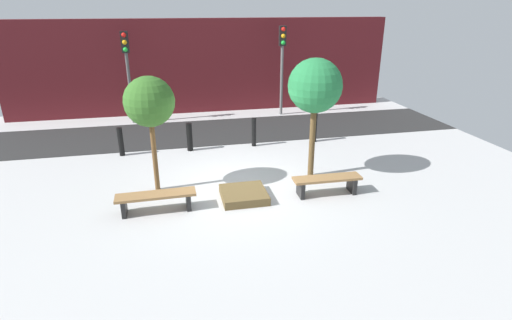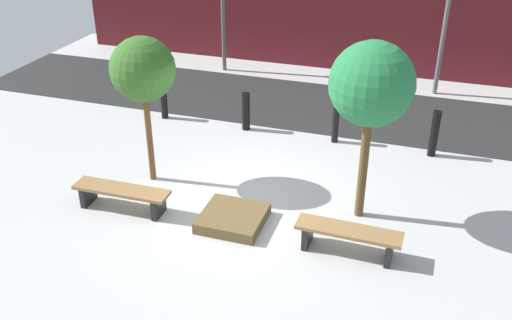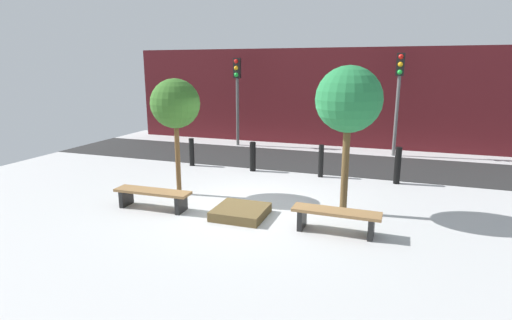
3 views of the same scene
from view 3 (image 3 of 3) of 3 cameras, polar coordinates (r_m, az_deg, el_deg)
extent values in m
plane|color=#B5B5B5|center=(9.27, -0.73, -6.68)|extent=(18.00, 18.00, 0.00)
cube|color=#262626|center=(13.84, 6.24, -0.04)|extent=(18.00, 3.21, 0.01)
cube|color=#511419|center=(16.69, 8.95, 8.86)|extent=(16.20, 0.50, 3.89)
cube|color=black|center=(9.77, -18.05, -5.13)|extent=(0.11, 0.43, 0.38)
cube|color=black|center=(9.03, -10.65, -6.19)|extent=(0.11, 0.43, 0.38)
cube|color=olive|center=(9.32, -14.57, -4.37)|extent=(1.79, 0.46, 0.06)
cube|color=black|center=(8.09, 6.58, -8.30)|extent=(0.11, 0.43, 0.40)
cube|color=black|center=(7.91, 16.15, -9.27)|extent=(0.11, 0.43, 0.40)
cube|color=olive|center=(7.89, 11.38, -7.26)|extent=(1.71, 0.46, 0.06)
cube|color=brown|center=(8.67, -2.20, -7.43)|extent=(1.08, 1.07, 0.20)
cylinder|color=brown|center=(10.13, -11.13, 0.53)|extent=(0.12, 0.12, 1.95)
sphere|color=#336625|center=(9.93, -11.46, 7.92)|extent=(1.20, 1.20, 1.20)
cylinder|color=brown|center=(8.82, 12.62, -0.89)|extent=(0.16, 0.16, 2.11)
sphere|color=#257941|center=(8.59, 13.11, 8.45)|extent=(1.39, 1.39, 1.39)
cylinder|color=black|center=(13.13, -9.17, 1.13)|extent=(0.16, 0.16, 0.90)
cylinder|color=black|center=(12.29, -0.47, 0.50)|extent=(0.18, 0.18, 0.91)
cylinder|color=black|center=(11.76, 9.26, -0.13)|extent=(0.15, 0.15, 0.96)
cylinder|color=black|center=(11.60, 19.58, -0.75)|extent=(0.17, 0.17, 1.03)
cylinder|color=#525252|center=(16.27, -2.66, 8.20)|extent=(0.12, 0.12, 3.49)
cube|color=black|center=(16.21, -2.71, 12.98)|extent=(0.28, 0.16, 0.78)
sphere|color=red|center=(16.12, -2.87, 13.91)|extent=(0.17, 0.17, 0.17)
sphere|color=orange|center=(16.11, -2.86, 12.98)|extent=(0.17, 0.17, 0.17)
sphere|color=green|center=(16.12, -2.85, 12.06)|extent=(0.17, 0.17, 0.17)
cylinder|color=#606060|center=(15.11, 19.51, 7.34)|extent=(0.12, 0.12, 3.62)
cube|color=black|center=(15.05, 19.93, 12.72)|extent=(0.28, 0.16, 0.78)
sphere|color=red|center=(14.95, 20.01, 13.71)|extent=(0.17, 0.17, 0.17)
sphere|color=orange|center=(14.95, 19.94, 12.72)|extent=(0.17, 0.17, 0.17)
sphere|color=green|center=(14.95, 19.86, 11.72)|extent=(0.17, 0.17, 0.17)
camera|label=1|loc=(4.84, -87.34, 16.36)|focal=28.00mm
camera|label=2|loc=(2.58, -176.47, 72.52)|focal=40.00mm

